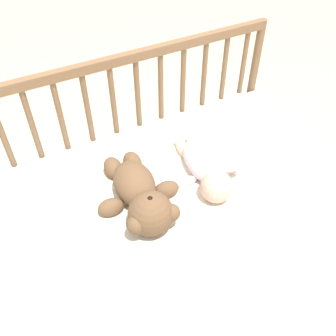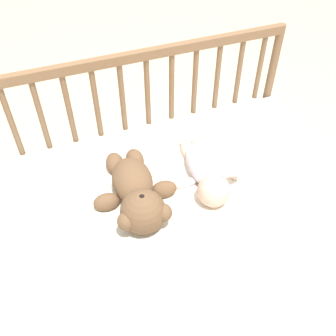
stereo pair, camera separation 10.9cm
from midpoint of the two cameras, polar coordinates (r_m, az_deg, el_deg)
name	(u,v)px [view 2 (the right image)]	position (r m, az deg, el deg)	size (l,w,h in m)	color
ground_plane	(168,260)	(1.78, 1.76, -13.89)	(12.00, 12.00, 0.00)	#C6B293
crib_mattress	(168,224)	(1.56, 1.97, -8.66)	(1.33, 0.64, 0.53)	silver
crib_rail	(136,108)	(1.54, -2.88, 9.10)	(1.33, 0.04, 0.87)	brown
blanket	(165,182)	(1.34, 1.82, -2.30)	(0.75, 0.51, 0.01)	silver
teddy_bear	(136,192)	(1.23, -2.35, -3.79)	(0.29, 0.41, 0.15)	brown
baby	(205,172)	(1.33, 7.94, -0.68)	(0.25, 0.37, 0.11)	white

